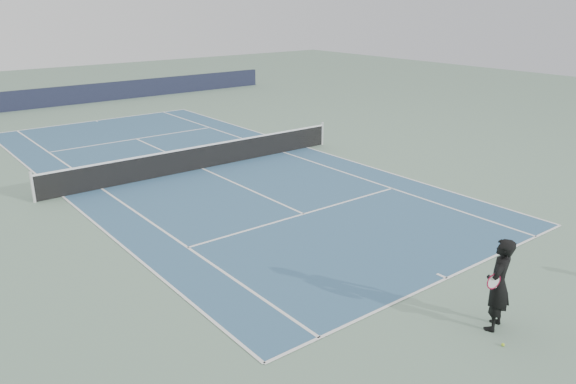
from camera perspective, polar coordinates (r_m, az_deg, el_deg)
ground at (r=22.79m, az=-8.71°, el=2.35°), size 80.00×80.00×0.00m
court_surface at (r=22.79m, az=-8.71°, el=2.36°), size 10.97×23.77×0.01m
tennis_net at (r=22.65m, az=-8.77°, el=3.57°), size 12.90×0.10×1.07m
windscreen_far at (r=38.93m, az=-22.10°, el=9.00°), size 30.00×0.25×1.20m
tennis_player at (r=12.23m, az=20.58°, el=-8.78°), size 0.89×0.74×1.99m
tennis_ball at (r=12.15m, az=21.00°, el=-14.28°), size 0.07×0.07×0.07m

